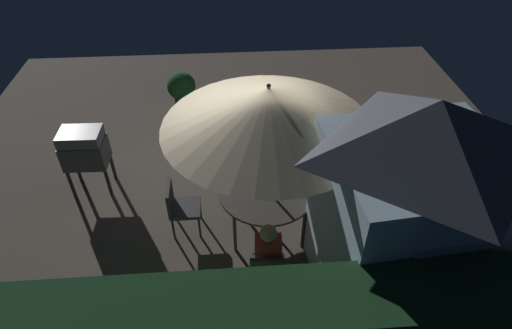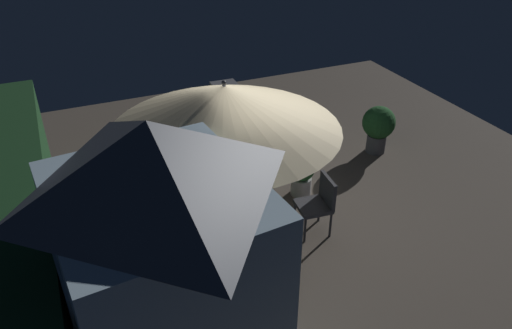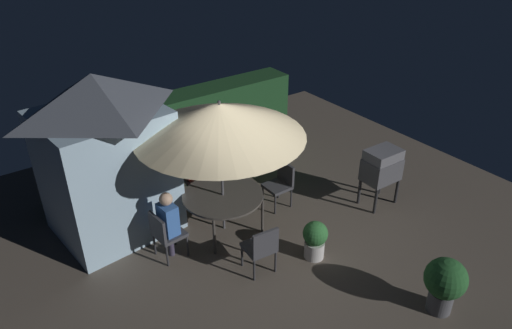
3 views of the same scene
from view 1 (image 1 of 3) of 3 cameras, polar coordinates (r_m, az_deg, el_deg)
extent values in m
plane|color=brown|center=(7.65, -2.35, -2.58)|extent=(11.00, 11.00, 0.00)
cube|color=#9EBCD1|center=(5.65, 19.03, -7.75)|extent=(2.11, 1.94, 2.33)
pyramid|color=#4C515B|center=(4.74, 22.76, 4.66)|extent=(2.24, 2.06, 0.64)
cube|color=gray|center=(5.39, 22.48, -16.34)|extent=(0.82, 0.11, 1.81)
cylinder|color=#47423D|center=(6.44, 1.42, -3.56)|extent=(1.45, 1.45, 0.04)
cylinder|color=#3C3834|center=(7.12, 5.07, -2.75)|extent=(0.05, 0.05, 0.70)
cylinder|color=#3C3834|center=(7.05, -3.13, -3.17)|extent=(0.05, 0.05, 0.70)
cylinder|color=#3C3834|center=(6.42, 6.37, -8.83)|extent=(0.05, 0.05, 0.70)
cylinder|color=#3C3834|center=(6.34, -2.85, -9.38)|extent=(0.05, 0.05, 0.70)
cylinder|color=#4C4C51|center=(6.10, 1.49, 0.00)|extent=(0.04, 0.04, 2.48)
cone|color=beige|center=(5.55, 1.66, 7.66)|extent=(2.88, 2.88, 0.57)
sphere|color=#4C4C51|center=(5.39, 1.72, 10.50)|extent=(0.06, 0.06, 0.06)
cube|color=#47474C|center=(7.63, -21.94, 1.50)|extent=(0.71, 0.52, 0.45)
cube|color=slate|center=(7.45, -22.54, 3.47)|extent=(0.68, 0.49, 0.20)
cylinder|color=#262628|center=(7.99, -18.66, -0.28)|extent=(0.06, 0.06, 0.55)
cylinder|color=#262628|center=(8.18, -22.84, -0.48)|extent=(0.06, 0.06, 0.55)
cylinder|color=#262628|center=(7.68, -19.21, -2.28)|extent=(0.06, 0.06, 0.55)
cylinder|color=#262628|center=(7.88, -23.55, -2.43)|extent=(0.06, 0.06, 0.55)
cube|color=#38383D|center=(5.83, 1.56, -13.76)|extent=(0.49, 0.49, 0.06)
cube|color=#38383D|center=(5.52, 1.64, -14.10)|extent=(0.46, 0.09, 0.45)
cylinder|color=#2C2C30|center=(5.89, -0.47, -16.62)|extent=(0.04, 0.04, 0.45)
cylinder|color=#2C2C30|center=(5.90, 3.58, -16.61)|extent=(0.04, 0.04, 0.45)
cylinder|color=#2C2C30|center=(6.13, -0.43, -13.52)|extent=(0.04, 0.04, 0.45)
cylinder|color=#2C2C30|center=(6.14, 3.41, -13.51)|extent=(0.04, 0.04, 0.45)
cube|color=#38383D|center=(6.88, 10.75, -4.10)|extent=(0.50, 0.50, 0.06)
cube|color=#38383D|center=(6.80, 12.65, -2.50)|extent=(0.09, 0.46, 0.45)
cylinder|color=#2C2C30|center=(6.97, 12.60, -6.34)|extent=(0.04, 0.04, 0.45)
cylinder|color=#2C2C30|center=(7.23, 11.56, -4.12)|extent=(0.04, 0.04, 0.45)
cylinder|color=#2C2C30|center=(6.85, 9.44, -6.81)|extent=(0.04, 0.04, 0.45)
cylinder|color=#2C2C30|center=(7.12, 8.52, -4.53)|extent=(0.04, 0.04, 0.45)
cube|color=#38383D|center=(7.59, 1.47, 1.46)|extent=(0.50, 0.50, 0.06)
cube|color=#38383D|center=(7.62, 1.51, 3.77)|extent=(0.46, 0.10, 0.45)
cylinder|color=#2C2C30|center=(7.89, 2.91, 1.04)|extent=(0.04, 0.04, 0.45)
cylinder|color=#2C2C30|center=(7.89, 0.00, 1.09)|extent=(0.04, 0.04, 0.45)
cylinder|color=#2C2C30|center=(7.58, 2.94, -0.84)|extent=(0.04, 0.04, 0.45)
cylinder|color=#2C2C30|center=(7.58, -0.08, -0.78)|extent=(0.04, 0.04, 0.45)
cube|color=#38383D|center=(6.65, -9.43, -5.79)|extent=(0.46, 0.46, 0.06)
cube|color=#38383D|center=(6.52, -11.48, -4.46)|extent=(0.05, 0.46, 0.45)
cylinder|color=#2C2C30|center=(6.97, -10.80, -6.00)|extent=(0.04, 0.04, 0.45)
cylinder|color=#2C2C30|center=(6.70, -11.04, -8.43)|extent=(0.04, 0.04, 0.45)
cylinder|color=#2C2C30|center=(6.93, -7.51, -5.87)|extent=(0.04, 0.04, 0.45)
cylinder|color=#2C2C30|center=(6.66, -7.59, -8.31)|extent=(0.04, 0.04, 0.45)
cylinder|color=#4C4C51|center=(9.67, -9.71, 8.08)|extent=(0.36, 0.36, 0.35)
sphere|color=#235628|center=(9.45, -10.00, 10.34)|extent=(0.61, 0.61, 0.61)
cylinder|color=silver|center=(7.99, -5.51, 0.87)|extent=(0.34, 0.34, 0.31)
sphere|color=#2D6B33|center=(7.79, -5.66, 2.80)|extent=(0.43, 0.43, 0.43)
cube|color=#CC3D33|center=(5.59, 1.62, -11.88)|extent=(0.36, 0.27, 0.55)
sphere|color=tan|center=(5.28, 1.69, -9.20)|extent=(0.22, 0.22, 0.22)
cylinder|color=#383347|center=(6.00, 1.53, -14.96)|extent=(0.10, 0.10, 0.48)
cube|color=#3866B2|center=(6.68, 11.06, -2.20)|extent=(0.27, 0.36, 0.55)
sphere|color=tan|center=(6.43, 11.49, 0.44)|extent=(0.22, 0.22, 0.22)
cylinder|color=#383347|center=(7.03, 10.55, -5.34)|extent=(0.10, 0.10, 0.48)
camera|label=2|loc=(6.35, 62.77, 15.89)|focal=34.76mm
camera|label=3|loc=(11.53, 21.97, 38.67)|focal=33.13mm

